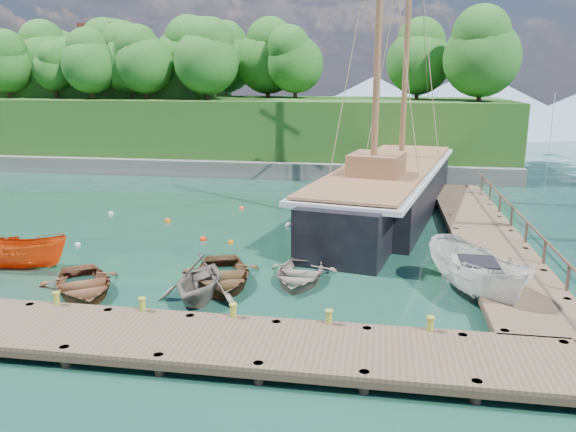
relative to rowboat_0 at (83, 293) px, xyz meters
name	(u,v)px	position (x,y,z in m)	size (l,w,h in m)	color
ground	(218,276)	(4.52, 2.57, 0.00)	(160.00, 160.00, 0.00)	#193E31
dock_near	(221,342)	(6.52, -3.93, 0.43)	(20.00, 3.20, 1.10)	brown
dock_east	(483,233)	(16.02, 9.57, 0.43)	(3.20, 24.00, 1.10)	brown
bollard_0	(59,321)	(0.52, -2.53, 0.00)	(0.26, 0.26, 0.45)	olive
bollard_1	(144,328)	(3.52, -2.53, 0.00)	(0.26, 0.26, 0.45)	olive
bollard_2	(234,335)	(6.52, -2.53, 0.00)	(0.26, 0.26, 0.45)	olive
bollard_3	(329,342)	(9.52, -2.53, 0.00)	(0.26, 0.26, 0.45)	olive
bollard_4	(429,349)	(12.52, -2.53, 0.00)	(0.26, 0.26, 0.45)	olive
rowboat_0	(83,293)	(0.00, 0.00, 0.00)	(3.01, 4.22, 0.87)	brown
rowboat_1	(200,300)	(4.58, 0.02, 0.00)	(3.04, 3.52, 1.86)	#6F645B
rowboat_2	(222,284)	(4.91, 1.77, 0.00)	(3.23, 4.52, 0.94)	#4E341E
rowboat_3	(299,280)	(7.85, 2.62, 0.00)	(2.84, 3.97, 0.82)	#72665D
motorboat_orange	(23,268)	(-4.00, 2.21, 0.00)	(1.55, 4.12, 1.59)	#D2410C
cabin_boat_white	(475,298)	(14.52, 1.85, 0.00)	(2.07, 5.51, 2.13)	silver
schooner	(388,192)	(11.37, 15.09, 1.20)	(9.58, 28.88, 21.63)	black
mooring_buoy_0	(78,245)	(-3.40, 5.61, 0.00)	(0.29, 0.29, 0.29)	silver
mooring_buoy_1	(203,240)	(2.31, 7.48, 0.00)	(0.35, 0.35, 0.35)	red
mooring_buoy_2	(231,243)	(3.81, 7.21, 0.00)	(0.29, 0.29, 0.29)	#EF6B00
mooring_buoy_3	(288,226)	(6.06, 10.86, 0.00)	(0.36, 0.36, 0.36)	silver
mooring_buoy_4	(168,222)	(-0.79, 10.67, 0.00)	(0.37, 0.37, 0.37)	#D05609
mooring_buoy_5	(242,209)	(2.54, 14.43, 0.00)	(0.30, 0.30, 0.30)	#F44C1F
mooring_buoy_6	(111,214)	(-4.78, 11.83, 0.00)	(0.31, 0.31, 0.31)	silver
headland	(179,102)	(-8.36, 33.93, 5.54)	(51.00, 19.31, 12.90)	#474744
distant_ridge	(370,100)	(8.82, 72.57, 4.35)	(117.00, 40.00, 10.00)	#728CA5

